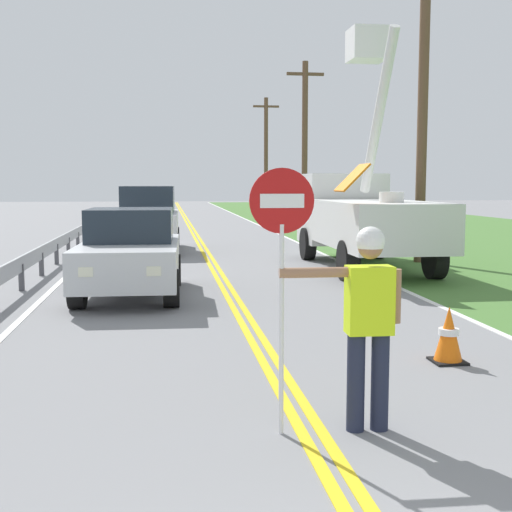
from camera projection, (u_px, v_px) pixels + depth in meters
centerline_yellow_left at (202, 251)px, 22.04m from camera, size 0.11×110.00×0.01m
centerline_yellow_right at (207, 250)px, 22.07m from camera, size 0.11×110.00×0.01m
edge_line_right at (312, 249)px, 22.53m from camera, size 0.12×110.00×0.01m
edge_line_left at (92, 252)px, 21.58m from camera, size 0.12×110.00×0.01m
flagger_worker at (368, 315)px, 5.94m from camera, size 1.09×0.25×1.83m
stop_sign_paddle at (282, 241)px, 5.78m from camera, size 0.56×0.04×2.33m
utility_bucket_truck at (361, 212)px, 17.75m from camera, size 2.67×6.81×6.06m
oncoming_sedan_nearest at (130, 253)px, 13.18m from camera, size 2.02×4.16×1.70m
oncoming_suv_second at (149, 218)px, 21.85m from camera, size 2.02×4.65×2.10m
utility_pole_near at (423, 97)px, 18.41m from camera, size 1.80×0.28×8.70m
utility_pole_mid at (305, 142)px, 32.54m from camera, size 1.80×0.28×7.96m
utility_pole_far at (266, 154)px, 47.03m from camera, size 1.80×0.28×8.06m
traffic_cone_lead at (449, 336)px, 8.30m from camera, size 0.40×0.40×0.70m
guardrail_left_shoulder at (49, 249)px, 17.20m from camera, size 0.10×32.00×0.71m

